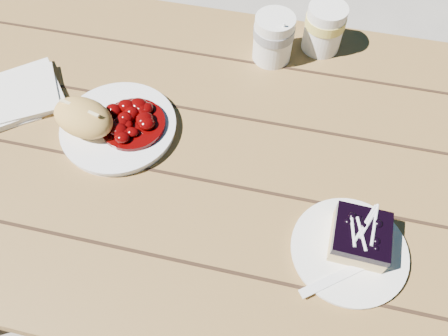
% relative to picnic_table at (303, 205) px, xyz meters
% --- Properties ---
extents(ground, '(60.00, 60.00, 0.00)m').
position_rel_picnic_table_xyz_m(ground, '(0.00, 0.00, -0.59)').
color(ground, gray).
rests_on(ground, ground).
extents(picnic_table, '(2.00, 1.55, 0.75)m').
position_rel_picnic_table_xyz_m(picnic_table, '(0.00, 0.00, 0.00)').
color(picnic_table, brown).
rests_on(picnic_table, ground).
extents(main_plate, '(0.22, 0.22, 0.02)m').
position_rel_picnic_table_xyz_m(main_plate, '(-0.39, -0.00, 0.17)').
color(main_plate, white).
rests_on(main_plate, picnic_table).
extents(goulash_stew, '(0.13, 0.13, 0.04)m').
position_rel_picnic_table_xyz_m(goulash_stew, '(-0.36, 0.00, 0.20)').
color(goulash_stew, '#510203').
rests_on(goulash_stew, main_plate).
extents(bread_roll, '(0.14, 0.11, 0.06)m').
position_rel_picnic_table_xyz_m(bread_roll, '(-0.45, -0.02, 0.21)').
color(bread_roll, tan).
rests_on(bread_roll, main_plate).
extents(dessert_plate, '(0.19, 0.19, 0.01)m').
position_rel_picnic_table_xyz_m(dessert_plate, '(0.07, -0.16, 0.17)').
color(dessert_plate, white).
rests_on(dessert_plate, picnic_table).
extents(blueberry_cake, '(0.09, 0.09, 0.05)m').
position_rel_picnic_table_xyz_m(blueberry_cake, '(0.08, -0.15, 0.20)').
color(blueberry_cake, '#DDBC78').
rests_on(blueberry_cake, dessert_plate).
extents(fork_dessert, '(0.14, 0.12, 0.00)m').
position_rel_picnic_table_xyz_m(fork_dessert, '(0.05, -0.22, 0.17)').
color(fork_dessert, white).
rests_on(fork_dessert, dessert_plate).
extents(coffee_cup, '(0.08, 0.08, 0.11)m').
position_rel_picnic_table_xyz_m(coffee_cup, '(-0.13, 0.27, 0.21)').
color(coffee_cup, white).
rests_on(coffee_cup, picnic_table).
extents(napkin_stack, '(0.21, 0.21, 0.01)m').
position_rel_picnic_table_xyz_m(napkin_stack, '(-0.62, 0.04, 0.17)').
color(napkin_stack, white).
rests_on(napkin_stack, picnic_table).
extents(fork_table, '(0.15, 0.11, 0.00)m').
position_rel_picnic_table_xyz_m(fork_table, '(-0.61, -0.04, 0.16)').
color(fork_table, white).
rests_on(fork_table, picnic_table).
extents(second_cup, '(0.08, 0.08, 0.11)m').
position_rel_picnic_table_xyz_m(second_cup, '(-0.03, 0.32, 0.21)').
color(second_cup, white).
rests_on(second_cup, picnic_table).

